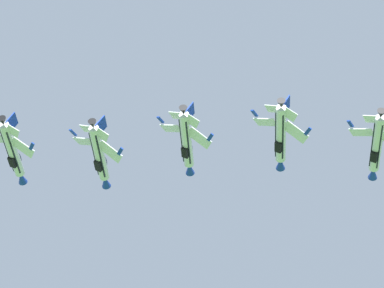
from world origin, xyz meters
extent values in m
cylinder|color=white|center=(-34.46, 92.65, 96.39)|extent=(1.86, 12.02, 1.70)
cube|color=black|center=(-34.66, 92.65, 95.97)|extent=(1.61, 10.10, 0.98)
cone|color=#1938A8|center=(-34.36, 99.80, 96.39)|extent=(1.60, 2.42, 1.56)
cone|color=black|center=(-34.55, 85.90, 96.39)|extent=(1.38, 1.62, 1.36)
ellipsoid|color=#192333|center=(-34.15, 95.29, 96.96)|extent=(1.51, 3.22, 1.47)
cube|color=black|center=(-34.78, 94.81, 95.66)|extent=(1.38, 2.22, 1.23)
cube|color=white|center=(-32.17, 90.90, 95.18)|extent=(4.31, 3.46, 1.99)
cube|color=#1938A8|center=(-30.29, 89.76, 94.28)|extent=(1.27, 1.70, 0.46)
cube|color=white|center=(-33.15, 87.53, 95.73)|extent=(2.53, 2.33, 1.09)
cube|color=#1938A8|center=(-33.74, 87.84, 98.02)|extent=(1.34, 2.62, 2.43)
cylinder|color=white|center=(-19.46, 91.91, 94.13)|extent=(1.86, 12.02, 1.70)
cube|color=black|center=(-19.69, 91.92, 93.73)|extent=(1.59, 10.10, 1.07)
cone|color=#1938A8|center=(-19.36, 99.06, 94.13)|extent=(1.60, 2.42, 1.56)
cone|color=black|center=(-19.55, 85.16, 94.13)|extent=(1.38, 1.62, 1.36)
ellipsoid|color=#192333|center=(-19.10, 94.55, 94.68)|extent=(1.55, 3.22, 1.50)
cube|color=black|center=(-19.84, 94.08, 93.43)|extent=(1.40, 2.22, 1.28)
cube|color=white|center=(-21.78, 90.23, 95.37)|extent=(4.18, 3.46, 2.29)
cube|color=#1938A8|center=(-23.61, 89.14, 96.43)|extent=(1.30, 1.69, 0.49)
cube|color=white|center=(-17.27, 90.17, 92.74)|extent=(4.18, 3.40, 2.29)
cube|color=#1938A8|center=(-15.47, 89.03, 91.68)|extent=(1.27, 1.70, 0.49)
cube|color=white|center=(-20.84, 86.83, 94.90)|extent=(2.48, 2.33, 1.25)
cube|color=white|center=(-18.21, 86.80, 93.36)|extent=(2.46, 2.30, 1.25)
cube|color=#1938A8|center=(-18.61, 87.10, 95.69)|extent=(1.52, 2.62, 2.35)
cylinder|color=white|center=(-5.03, 92.13, 96.60)|extent=(1.86, 12.02, 1.70)
cube|color=black|center=(-5.26, 92.13, 96.19)|extent=(1.59, 10.10, 1.05)
cone|color=#1938A8|center=(-4.93, 99.28, 96.60)|extent=(1.60, 2.42, 1.56)
cone|color=black|center=(-5.12, 85.38, 96.60)|extent=(1.38, 1.62, 1.36)
ellipsoid|color=#192333|center=(-4.68, 94.76, 97.16)|extent=(1.54, 3.22, 1.50)
cube|color=black|center=(-5.39, 94.29, 95.90)|extent=(1.40, 2.22, 1.27)
cube|color=white|center=(-7.37, 90.44, 97.80)|extent=(4.22, 3.48, 2.22)
cube|color=#1938A8|center=(-9.22, 89.35, 98.82)|extent=(1.30, 1.69, 0.48)
cube|color=white|center=(-2.81, 90.38, 95.26)|extent=(4.22, 3.41, 2.22)
cube|color=#1938A8|center=(-0.99, 89.24, 94.24)|extent=(1.27, 1.70, 0.48)
cube|color=white|center=(-6.43, 87.05, 97.34)|extent=(2.50, 2.34, 1.21)
cube|color=white|center=(-3.77, 87.01, 95.86)|extent=(2.48, 2.31, 1.21)
cube|color=#1938A8|center=(-4.21, 87.32, 98.18)|extent=(1.47, 2.62, 2.37)
cylinder|color=white|center=(10.46, 89.83, 94.89)|extent=(1.86, 12.02, 1.70)
cube|color=black|center=(10.22, 89.83, 94.48)|extent=(1.59, 10.10, 1.06)
cone|color=#1938A8|center=(10.55, 96.98, 94.89)|extent=(1.60, 2.42, 1.56)
cone|color=black|center=(10.36, 83.08, 94.89)|extent=(1.38, 1.62, 1.36)
ellipsoid|color=#192333|center=(10.81, 92.47, 95.44)|extent=(1.54, 3.22, 1.50)
cube|color=black|center=(10.08, 92.00, 94.18)|extent=(1.40, 2.22, 1.27)
cube|color=white|center=(8.12, 88.15, 96.10)|extent=(4.20, 3.47, 2.25)
cube|color=#1938A8|center=(6.28, 87.05, 97.15)|extent=(1.30, 1.69, 0.49)
cube|color=white|center=(12.66, 88.08, 93.52)|extent=(4.20, 3.40, 2.25)
cube|color=#1938A8|center=(14.47, 86.94, 92.48)|extent=(1.27, 1.70, 0.49)
cube|color=white|center=(9.06, 84.75, 95.64)|extent=(2.49, 2.34, 1.23)
cube|color=white|center=(11.71, 84.71, 94.13)|extent=(2.47, 2.31, 1.23)
cube|color=#1938A8|center=(11.29, 85.02, 96.46)|extent=(1.50, 2.62, 2.36)
cylinder|color=white|center=(25.99, 91.82, 93.77)|extent=(1.86, 12.02, 1.70)
cube|color=black|center=(25.78, 91.83, 93.35)|extent=(1.60, 10.10, 1.02)
cone|color=#1938A8|center=(26.09, 98.97, 93.77)|extent=(1.60, 2.42, 1.56)
cone|color=black|center=(25.90, 85.07, 93.77)|extent=(1.38, 1.62, 1.36)
ellipsoid|color=#192333|center=(26.32, 94.46, 94.33)|extent=(1.53, 3.22, 1.48)
cube|color=black|center=(25.65, 93.99, 93.05)|extent=(1.39, 2.22, 1.25)
cube|color=white|center=(23.61, 90.14, 94.89)|extent=(4.27, 3.51, 2.11)
cube|color=#1938A8|center=(21.73, 89.05, 95.85)|extent=(1.30, 1.69, 0.47)
cube|color=white|center=(24.57, 86.74, 94.47)|extent=(2.53, 2.35, 1.15)
cube|color=#1938A8|center=(26.76, 87.01, 95.38)|extent=(1.41, 2.62, 2.40)
camera|label=1|loc=(1.50, -7.03, 1.77)|focal=77.28mm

